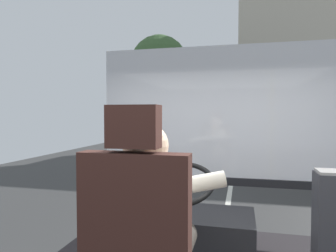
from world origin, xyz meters
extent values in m
cube|color=#333333|center=(0.00, 8.80, -0.03)|extent=(18.00, 44.00, 0.05)
cube|color=silver|center=(0.00, 8.80, 0.00)|extent=(0.12, 39.60, 0.00)
cube|color=#381E19|center=(-0.16, -0.45, 1.50)|extent=(0.48, 0.10, 0.66)
cube|color=#381E19|center=(-0.16, -0.45, 1.94)|extent=(0.22, 0.10, 0.18)
cylinder|color=#332D28|center=(-0.06, -0.10, 1.26)|extent=(0.17, 0.52, 0.17)
cylinder|color=#332D28|center=(-0.25, -0.10, 1.26)|extent=(0.17, 0.52, 0.17)
cylinder|color=silver|center=(-0.16, -0.29, 1.46)|extent=(0.37, 0.37, 0.57)
cube|color=#B2842D|center=(-0.16, -0.10, 1.53)|extent=(0.06, 0.01, 0.36)
sphere|color=beige|center=(-0.16, -0.29, 1.84)|extent=(0.22, 0.22, 0.22)
cylinder|color=silver|center=(-0.05, -0.05, 1.60)|extent=(0.52, 0.21, 0.18)
cylinder|color=silver|center=(-0.27, -0.05, 1.60)|extent=(0.52, 0.21, 0.18)
cube|color=black|center=(-0.16, 0.84, 0.97)|extent=(1.10, 0.56, 0.40)
cylinder|color=black|center=(-0.16, 0.47, 1.30)|extent=(0.07, 0.23, 0.46)
torus|color=black|center=(-0.16, 0.39, 1.52)|extent=(0.54, 0.52, 0.23)
cylinder|color=black|center=(-0.16, 0.39, 1.52)|extent=(0.15, 0.15, 0.08)
cube|color=#333338|center=(0.92, 0.77, 1.16)|extent=(0.22, 0.23, 0.79)
cube|color=#9E9993|center=(0.92, 0.77, 1.57)|extent=(0.20, 0.21, 0.02)
cube|color=silver|center=(0.00, 1.62, 2.02)|extent=(2.50, 0.01, 1.40)
cube|color=black|center=(0.00, 1.62, 1.28)|extent=(2.50, 0.08, 0.08)
cylinder|color=#4C3828|center=(-3.45, 11.93, 1.72)|extent=(0.29, 0.29, 3.45)
sphere|color=#37572D|center=(-3.45, 11.93, 4.31)|extent=(2.64, 2.64, 2.64)
cube|color=#BCB29E|center=(5.53, 17.73, 4.38)|extent=(10.94, 5.69, 8.76)
cylinder|color=black|center=(3.52, 12.01, 0.25)|extent=(0.14, 0.50, 0.50)
camera|label=1|loc=(0.28, -1.64, 1.99)|focal=32.37mm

